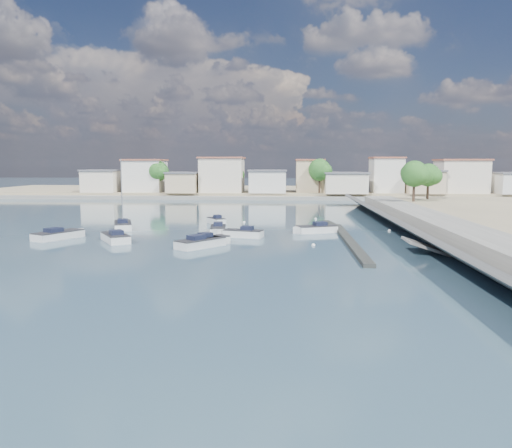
{
  "coord_description": "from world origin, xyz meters",
  "views": [
    {
      "loc": [
        0.35,
        -42.18,
        8.26
      ],
      "look_at": [
        -3.05,
        13.96,
        1.4
      ],
      "focal_mm": 35.0,
      "sensor_mm": 36.0,
      "label": 1
    }
  ],
  "objects_px": {
    "motorboat_d": "(314,229)",
    "motorboat_f": "(216,221)",
    "motorboat_a": "(115,238)",
    "motorboat_e": "(61,235)",
    "motorboat_g": "(218,230)",
    "motorboat_h": "(202,243)",
    "sailboat": "(123,225)",
    "motorboat_c": "(242,234)",
    "motorboat_b": "(211,241)"
  },
  "relations": [
    {
      "from": "motorboat_c",
      "to": "motorboat_d",
      "type": "relative_size",
      "value": 0.91
    },
    {
      "from": "motorboat_a",
      "to": "motorboat_d",
      "type": "bearing_deg",
      "value": 20.3
    },
    {
      "from": "motorboat_a",
      "to": "motorboat_b",
      "type": "height_order",
      "value": "same"
    },
    {
      "from": "motorboat_a",
      "to": "motorboat_b",
      "type": "relative_size",
      "value": 1.29
    },
    {
      "from": "motorboat_b",
      "to": "motorboat_c",
      "type": "height_order",
      "value": "same"
    },
    {
      "from": "motorboat_c",
      "to": "motorboat_h",
      "type": "bearing_deg",
      "value": -115.59
    },
    {
      "from": "motorboat_d",
      "to": "motorboat_h",
      "type": "xyz_separation_m",
      "value": [
        -11.67,
        -11.04,
        0.0
      ]
    },
    {
      "from": "motorboat_b",
      "to": "motorboat_d",
      "type": "height_order",
      "value": "same"
    },
    {
      "from": "motorboat_d",
      "to": "motorboat_g",
      "type": "distance_m",
      "value": 11.52
    },
    {
      "from": "motorboat_f",
      "to": "motorboat_g",
      "type": "height_order",
      "value": "same"
    },
    {
      "from": "motorboat_g",
      "to": "motorboat_d",
      "type": "bearing_deg",
      "value": 7.69
    },
    {
      "from": "motorboat_a",
      "to": "motorboat_e",
      "type": "xyz_separation_m",
      "value": [
        -6.62,
        1.5,
        -0.0
      ]
    },
    {
      "from": "motorboat_f",
      "to": "sailboat",
      "type": "xyz_separation_m",
      "value": [
        -11.2,
        -5.49,
        0.03
      ]
    },
    {
      "from": "motorboat_f",
      "to": "motorboat_g",
      "type": "relative_size",
      "value": 0.69
    },
    {
      "from": "motorboat_e",
      "to": "motorboat_f",
      "type": "height_order",
      "value": "same"
    },
    {
      "from": "motorboat_d",
      "to": "motorboat_f",
      "type": "bearing_deg",
      "value": 148.48
    },
    {
      "from": "motorboat_b",
      "to": "motorboat_h",
      "type": "relative_size",
      "value": 0.8
    },
    {
      "from": "motorboat_f",
      "to": "motorboat_h",
      "type": "relative_size",
      "value": 0.68
    },
    {
      "from": "motorboat_f",
      "to": "sailboat",
      "type": "distance_m",
      "value": 12.47
    },
    {
      "from": "sailboat",
      "to": "motorboat_h",
      "type": "bearing_deg",
      "value": -47.16
    },
    {
      "from": "motorboat_a",
      "to": "motorboat_e",
      "type": "distance_m",
      "value": 6.79
    },
    {
      "from": "motorboat_c",
      "to": "motorboat_h",
      "type": "height_order",
      "value": "same"
    },
    {
      "from": "motorboat_a",
      "to": "motorboat_c",
      "type": "xyz_separation_m",
      "value": [
        13.24,
        3.82,
        0.0
      ]
    },
    {
      "from": "motorboat_e",
      "to": "motorboat_a",
      "type": "bearing_deg",
      "value": -12.79
    },
    {
      "from": "motorboat_h",
      "to": "motorboat_a",
      "type": "bearing_deg",
      "value": 163.02
    },
    {
      "from": "motorboat_e",
      "to": "motorboat_b",
      "type": "bearing_deg",
      "value": -9.94
    },
    {
      "from": "motorboat_d",
      "to": "motorboat_e",
      "type": "height_order",
      "value": "same"
    },
    {
      "from": "motorboat_h",
      "to": "motorboat_e",
      "type": "bearing_deg",
      "value": 164.67
    },
    {
      "from": "sailboat",
      "to": "motorboat_b",
      "type": "bearing_deg",
      "value": -42.37
    },
    {
      "from": "motorboat_g",
      "to": "sailboat",
      "type": "distance_m",
      "value": 13.44
    },
    {
      "from": "motorboat_g",
      "to": "motorboat_h",
      "type": "height_order",
      "value": "same"
    },
    {
      "from": "motorboat_e",
      "to": "motorboat_h",
      "type": "distance_m",
      "value": 17.19
    },
    {
      "from": "motorboat_a",
      "to": "motorboat_f",
      "type": "xyz_separation_m",
      "value": [
        8.6,
        15.99,
        -0.0
      ]
    },
    {
      "from": "motorboat_d",
      "to": "motorboat_f",
      "type": "xyz_separation_m",
      "value": [
        -13.03,
        7.99,
        0.0
      ]
    },
    {
      "from": "motorboat_a",
      "to": "motorboat_e",
      "type": "relative_size",
      "value": 0.93
    },
    {
      "from": "motorboat_d",
      "to": "motorboat_f",
      "type": "relative_size",
      "value": 1.5
    },
    {
      "from": "motorboat_f",
      "to": "motorboat_a",
      "type": "bearing_deg",
      "value": -118.26
    },
    {
      "from": "motorboat_f",
      "to": "motorboat_h",
      "type": "distance_m",
      "value": 19.08
    },
    {
      "from": "motorboat_c",
      "to": "motorboat_e",
      "type": "xyz_separation_m",
      "value": [
        -19.87,
        -2.32,
        -0.0
      ]
    },
    {
      "from": "sailboat",
      "to": "motorboat_e",
      "type": "bearing_deg",
      "value": -114.09
    },
    {
      "from": "motorboat_f",
      "to": "motorboat_g",
      "type": "bearing_deg",
      "value": -80.38
    },
    {
      "from": "motorboat_f",
      "to": "sailboat",
      "type": "relative_size",
      "value": 0.4
    },
    {
      "from": "motorboat_c",
      "to": "motorboat_g",
      "type": "height_order",
      "value": "same"
    },
    {
      "from": "motorboat_b",
      "to": "motorboat_e",
      "type": "distance_m",
      "value": 17.46
    },
    {
      "from": "motorboat_b",
      "to": "motorboat_f",
      "type": "xyz_separation_m",
      "value": [
        -1.97,
        17.51,
        0.0
      ]
    },
    {
      "from": "motorboat_g",
      "to": "sailboat",
      "type": "height_order",
      "value": "sailboat"
    },
    {
      "from": "motorboat_h",
      "to": "motorboat_c",
      "type": "bearing_deg",
      "value": 64.41
    },
    {
      "from": "motorboat_b",
      "to": "motorboat_d",
      "type": "xyz_separation_m",
      "value": [
        11.06,
        9.51,
        -0.0
      ]
    },
    {
      "from": "motorboat_e",
      "to": "sailboat",
      "type": "xyz_separation_m",
      "value": [
        4.02,
        9.0,
        0.03
      ]
    },
    {
      "from": "motorboat_b",
      "to": "motorboat_h",
      "type": "xyz_separation_m",
      "value": [
        -0.61,
        -1.53,
        0.0
      ]
    }
  ]
}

